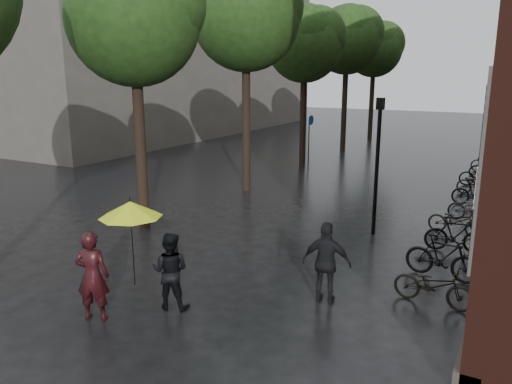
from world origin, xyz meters
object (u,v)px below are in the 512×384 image
Objects in this scene: person_black at (170,271)px; pedestrian_walking at (327,263)px; ad_lightbox at (482,195)px; parked_bicycles at (476,192)px; person_burgundy at (92,276)px; lamp_post at (378,153)px.

person_black is 0.92× the size of pedestrian_walking.
parked_bicycles is at bearing 87.29° from ad_lightbox.
person_burgundy is 1.50m from person_black.
pedestrian_walking is 0.09× the size of parked_bicycles.
lamp_post reaches higher than pedestrian_walking.
parked_bicycles is (4.62, 11.79, -0.34)m from person_black.
pedestrian_walking is 10.23m from parked_bicycles.
person_black is 0.86× the size of ad_lightbox.
person_burgundy reaches higher than pedestrian_walking.
parked_bicycles is at bearing -110.16° from pedestrian_walking.
parked_bicycles is at bearing -137.21° from person_burgundy.
person_burgundy is 12.08m from ad_lightbox.
ad_lightbox is at bearing -143.24° from person_burgundy.
ad_lightbox is at bearing -135.23° from person_black.
person_black is at bearing -128.67° from ad_lightbox.
pedestrian_walking is at bearing -100.97° from parked_bicycles.
lamp_post is at bearing -94.82° from pedestrian_walking.
pedestrian_walking reaches higher than person_black.
lamp_post is (-2.32, -5.11, 1.97)m from parked_bicycles.
person_black is at bearing -111.39° from parked_bicycles.
ad_lightbox reaches higher than person_black.
ad_lightbox is 4.09m from lamp_post.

